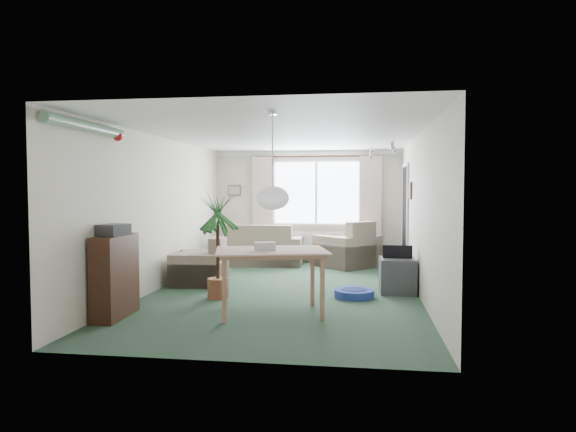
# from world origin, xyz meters

# --- Properties ---
(ground) EXTENTS (6.50, 6.50, 0.00)m
(ground) POSITION_xyz_m (0.00, 0.00, 0.00)
(ground) COLOR #284330
(window) EXTENTS (1.80, 0.03, 1.30)m
(window) POSITION_xyz_m (0.20, 3.23, 1.50)
(window) COLOR white
(curtain_rod) EXTENTS (2.60, 0.03, 0.03)m
(curtain_rod) POSITION_xyz_m (0.20, 3.15, 2.27)
(curtain_rod) COLOR black
(curtain_left) EXTENTS (0.45, 0.08, 2.00)m
(curtain_left) POSITION_xyz_m (-0.95, 3.13, 1.27)
(curtain_left) COLOR beige
(curtain_right) EXTENTS (0.45, 0.08, 2.00)m
(curtain_right) POSITION_xyz_m (1.35, 3.13, 1.27)
(curtain_right) COLOR beige
(radiator) EXTENTS (1.20, 0.10, 0.55)m
(radiator) POSITION_xyz_m (0.20, 3.19, 0.40)
(radiator) COLOR white
(doorway) EXTENTS (0.03, 0.95, 2.00)m
(doorway) POSITION_xyz_m (1.99, 2.20, 1.00)
(doorway) COLOR black
(pendant_lamp) EXTENTS (0.36, 0.36, 0.36)m
(pendant_lamp) POSITION_xyz_m (0.20, -2.30, 1.48)
(pendant_lamp) COLOR white
(tinsel_garland) EXTENTS (1.60, 1.60, 0.12)m
(tinsel_garland) POSITION_xyz_m (-1.92, -2.30, 2.28)
(tinsel_garland) COLOR #196626
(bauble_cluster_a) EXTENTS (0.20, 0.20, 0.20)m
(bauble_cluster_a) POSITION_xyz_m (1.30, 0.90, 2.22)
(bauble_cluster_a) COLOR silver
(bauble_cluster_b) EXTENTS (0.20, 0.20, 0.20)m
(bauble_cluster_b) POSITION_xyz_m (1.60, -0.30, 2.22)
(bauble_cluster_b) COLOR silver
(wall_picture_back) EXTENTS (0.28, 0.03, 0.22)m
(wall_picture_back) POSITION_xyz_m (-1.60, 3.23, 1.55)
(wall_picture_back) COLOR brown
(wall_picture_right) EXTENTS (0.03, 0.24, 0.30)m
(wall_picture_right) POSITION_xyz_m (1.98, 1.20, 1.55)
(wall_picture_right) COLOR brown
(sofa) EXTENTS (1.74, 0.99, 0.85)m
(sofa) POSITION_xyz_m (-0.91, 2.75, 0.42)
(sofa) COLOR tan
(sofa) RESTS_ON ground
(armchair_corner) EXTENTS (1.44, 1.44, 0.93)m
(armchair_corner) POSITION_xyz_m (0.88, 2.73, 0.47)
(armchair_corner) COLOR beige
(armchair_corner) RESTS_ON ground
(armchair_left) EXTENTS (0.88, 0.92, 0.78)m
(armchair_left) POSITION_xyz_m (-1.50, 0.41, 0.39)
(armchair_left) COLOR beige
(armchair_left) RESTS_ON ground
(coffee_table) EXTENTS (0.97, 0.70, 0.39)m
(coffee_table) POSITION_xyz_m (-0.57, 2.75, 0.20)
(coffee_table) COLOR black
(coffee_table) RESTS_ON ground
(photo_frame) EXTENTS (0.12, 0.04, 0.16)m
(photo_frame) POSITION_xyz_m (-0.48, 2.80, 0.47)
(photo_frame) COLOR brown
(photo_frame) RESTS_ON coffee_table
(bookshelf) EXTENTS (0.30, 0.84, 1.01)m
(bookshelf) POSITION_xyz_m (-1.84, -1.86, 0.51)
(bookshelf) COLOR black
(bookshelf) RESTS_ON ground
(hifi_box) EXTENTS (0.34, 0.40, 0.14)m
(hifi_box) POSITION_xyz_m (-1.84, -1.89, 1.08)
(hifi_box) COLOR #313135
(hifi_box) RESTS_ON bookshelf
(houseplant) EXTENTS (0.71, 0.71, 1.54)m
(houseplant) POSITION_xyz_m (-0.90, -0.60, 0.77)
(houseplant) COLOR #1B4F29
(houseplant) RESTS_ON ground
(dining_table) EXTENTS (1.44, 1.14, 0.80)m
(dining_table) POSITION_xyz_m (0.03, -1.42, 0.40)
(dining_table) COLOR tan
(dining_table) RESTS_ON ground
(gift_box) EXTENTS (0.30, 0.25, 0.12)m
(gift_box) POSITION_xyz_m (-0.04, -1.48, 0.86)
(gift_box) COLOR silver
(gift_box) RESTS_ON dining_table
(tv_cube) EXTENTS (0.54, 0.60, 0.53)m
(tv_cube) POSITION_xyz_m (1.70, 0.16, 0.26)
(tv_cube) COLOR #313035
(tv_cube) RESTS_ON ground
(pet_bed) EXTENTS (0.75, 0.75, 0.12)m
(pet_bed) POSITION_xyz_m (1.06, -0.29, 0.06)
(pet_bed) COLOR navy
(pet_bed) RESTS_ON ground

